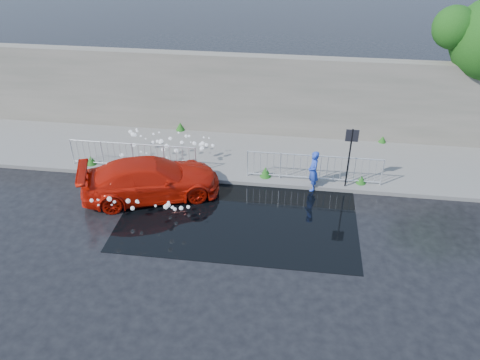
{
  "coord_description": "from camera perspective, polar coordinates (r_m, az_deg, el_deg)",
  "views": [
    {
      "loc": [
        2.26,
        -11.87,
        9.65
      ],
      "look_at": [
        0.44,
        1.67,
        1.0
      ],
      "focal_mm": 35.0,
      "sensor_mm": 36.0,
      "label": 1
    }
  ],
  "objects": [
    {
      "name": "pavement",
      "position": [
        19.53,
        0.0,
        2.98
      ],
      "size": [
        30.0,
        4.0,
        0.15
      ],
      "primitive_type": "cube",
      "color": "slate",
      "rests_on": "ground"
    },
    {
      "name": "ground",
      "position": [
        15.46,
        -2.47,
        -6.31
      ],
      "size": [
        90.0,
        90.0,
        0.0
      ],
      "primitive_type": "plane",
      "color": "black",
      "rests_on": "ground"
    },
    {
      "name": "water_spray",
      "position": [
        18.05,
        -9.92,
        2.35
      ],
      "size": [
        3.72,
        5.48,
        1.05
      ],
      "color": "white",
      "rests_on": "ground"
    },
    {
      "name": "retaining_wall",
      "position": [
        20.71,
        0.83,
        10.35
      ],
      "size": [
        30.0,
        0.6,
        3.5
      ],
      "primitive_type": "cube",
      "color": "#636053",
      "rests_on": "pavement"
    },
    {
      "name": "sign_post",
      "position": [
        17.05,
        13.29,
        3.71
      ],
      "size": [
        0.45,
        0.06,
        2.5
      ],
      "color": "black",
      "rests_on": "ground"
    },
    {
      "name": "red_car",
      "position": [
        17.08,
        -10.82,
        0.13
      ],
      "size": [
        5.29,
        3.54,
        1.42
      ],
      "primitive_type": "imported",
      "rotation": [
        0.0,
        0.0,
        1.92
      ],
      "color": "red",
      "rests_on": "ground"
    },
    {
      "name": "person",
      "position": [
        17.3,
        8.91,
        1.08
      ],
      "size": [
        0.5,
        0.65,
        1.58
      ],
      "primitive_type": "imported",
      "rotation": [
        0.0,
        0.0,
        -1.33
      ],
      "color": "blue",
      "rests_on": "ground"
    },
    {
      "name": "puddle",
      "position": [
        16.18,
        -0.12,
        -4.25
      ],
      "size": [
        8.0,
        5.0,
        0.01
      ],
      "primitive_type": "cube",
      "color": "black",
      "rests_on": "ground"
    },
    {
      "name": "railing_left",
      "position": [
        18.72,
        -12.93,
        3.01
      ],
      "size": [
        5.05,
        0.05,
        1.1
      ],
      "color": "silver",
      "rests_on": "pavement"
    },
    {
      "name": "curb",
      "position": [
        17.83,
        -0.85,
        -0.13
      ],
      "size": [
        30.0,
        0.25,
        0.16
      ],
      "primitive_type": "cube",
      "color": "slate",
      "rests_on": "ground"
    },
    {
      "name": "weeds",
      "position": [
        18.96,
        -1.3,
        2.89
      ],
      "size": [
        12.17,
        3.93,
        0.41
      ],
      "color": "#134A14",
      "rests_on": "pavement"
    },
    {
      "name": "railing_right",
      "position": [
        17.65,
        8.98,
        1.57
      ],
      "size": [
        5.05,
        0.05,
        1.1
      ],
      "color": "silver",
      "rests_on": "pavement"
    }
  ]
}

